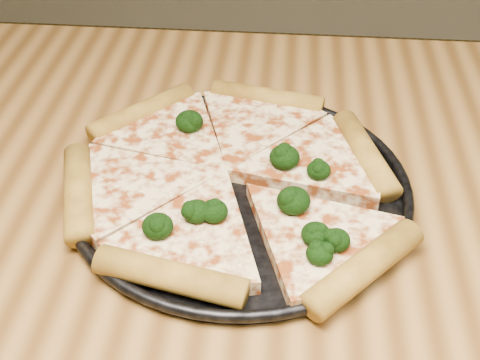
{
  "coord_description": "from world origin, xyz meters",
  "views": [
    {
      "loc": [
        -0.02,
        -0.37,
        1.15
      ],
      "look_at": [
        -0.06,
        0.1,
        0.77
      ],
      "focal_mm": 47.3,
      "sensor_mm": 36.0,
      "label": 1
    }
  ],
  "objects": [
    {
      "name": "dining_table",
      "position": [
        0.0,
        0.0,
        0.66
      ],
      "size": [
        1.2,
        0.9,
        0.75
      ],
      "color": "olive",
      "rests_on": "ground"
    },
    {
      "name": "broccoli_florets",
      "position": [
        -0.04,
        0.07,
        0.78
      ],
      "size": [
        0.18,
        0.21,
        0.02
      ],
      "color": "black",
      "rests_on": "pizza"
    },
    {
      "name": "pizza",
      "position": [
        -0.07,
        0.11,
        0.77
      ],
      "size": [
        0.35,
        0.34,
        0.03
      ],
      "rotation": [
        0.0,
        0.0,
        -0.22
      ],
      "color": "#FADA99",
      "rests_on": "pizza_pan"
    },
    {
      "name": "pizza_pan",
      "position": [
        -0.06,
        0.1,
        0.76
      ],
      "size": [
        0.33,
        0.33,
        0.02
      ],
      "color": "black",
      "rests_on": "dining_table"
    }
  ]
}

